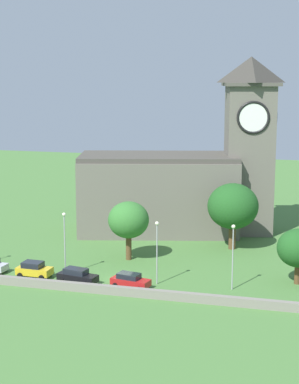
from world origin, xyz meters
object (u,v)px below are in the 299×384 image
(church, at_px, (184,180))
(car_black, at_px, (77,276))
(tree_riverside_east, at_px, (129,220))
(car_red, at_px, (130,280))
(streetlamp_east_mid, at_px, (233,247))
(tree_churchyard, at_px, (233,206))
(car_yellow, at_px, (34,269))
(streetlamp_central, at_px, (157,243))
(tree_riverside_west, at_px, (299,248))
(streetlamp_west_mid, at_px, (65,234))

(church, bearing_deg, car_black, -103.79)
(church, distance_m, tree_riverside_east, 17.42)
(car_red, bearing_deg, streetlamp_east_mid, 11.83)
(streetlamp_east_mid, height_order, tree_churchyard, tree_churchyard)
(car_yellow, height_order, tree_churchyard, tree_churchyard)
(church, xyz_separation_m, streetlamp_central, (2.26, -25.39, -3.22))
(car_red, relative_size, tree_churchyard, 0.51)
(streetlamp_central, bearing_deg, tree_riverside_west, 15.66)
(car_red, bearing_deg, car_yellow, 176.89)
(church, height_order, tree_churchyard, church)
(car_yellow, bearing_deg, streetlamp_east_mid, 4.13)
(tree_churchyard, bearing_deg, church, 136.94)
(streetlamp_west_mid, bearing_deg, car_red, -15.49)
(streetlamp_central, distance_m, streetlamp_east_mid, 8.68)
(streetlamp_west_mid, height_order, tree_riverside_west, streetlamp_west_mid)
(church, height_order, car_red, church)
(car_red, xyz_separation_m, streetlamp_east_mid, (11.31, 2.37, 4.14))
(streetlamp_central, distance_m, tree_churchyard, 18.51)
(tree_riverside_east, bearing_deg, church, 77.21)
(tree_riverside_east, bearing_deg, car_red, -72.13)
(car_yellow, distance_m, car_black, 5.93)
(streetlamp_east_mid, distance_m, tree_churchyard, 17.16)
(streetlamp_central, relative_size, tree_riverside_west, 1.14)
(car_red, bearing_deg, tree_riverside_west, 19.19)
(tree_churchyard, distance_m, tree_riverside_west, 16.09)
(streetlamp_west_mid, relative_size, tree_riverside_east, 0.99)
(car_yellow, bearing_deg, tree_churchyard, 41.33)
(streetlamp_east_mid, bearing_deg, car_red, -168.17)
(car_black, distance_m, tree_churchyard, 25.36)
(car_black, distance_m, tree_riverside_west, 25.80)
(church, xyz_separation_m, tree_riverside_west, (17.96, -20.99, -3.90))
(streetlamp_east_mid, distance_m, tree_riverside_east, 16.89)
(streetlamp_west_mid, distance_m, tree_riverside_east, 9.85)
(car_yellow, height_order, tree_riverside_east, tree_riverside_east)
(car_red, distance_m, streetlamp_east_mid, 12.27)
(streetlamp_east_mid, height_order, tree_riverside_east, tree_riverside_east)
(streetlamp_east_mid, xyz_separation_m, tree_riverside_east, (-14.73, 8.25, 0.32))
(church, height_order, streetlamp_east_mid, church)
(tree_churchyard, xyz_separation_m, tree_riverside_west, (9.36, -12.96, -1.79))
(streetlamp_west_mid, xyz_separation_m, tree_riverside_west, (27.32, 3.89, -0.82))
(church, distance_m, streetlamp_east_mid, 27.47)
(tree_riverside_west, bearing_deg, car_black, -165.15)
(car_yellow, bearing_deg, car_black, -8.13)
(tree_churchyard, distance_m, tree_riverside_east, 15.18)
(tree_churchyard, bearing_deg, car_yellow, -138.67)
(tree_churchyard, xyz_separation_m, tree_riverside_east, (-12.40, -8.72, -0.75))
(streetlamp_central, height_order, streetlamp_east_mid, streetlamp_east_mid)
(tree_riverside_east, bearing_deg, car_yellow, -131.59)
(tree_riverside_west, bearing_deg, car_yellow, -169.42)
(car_yellow, height_order, tree_riverside_west, tree_riverside_west)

